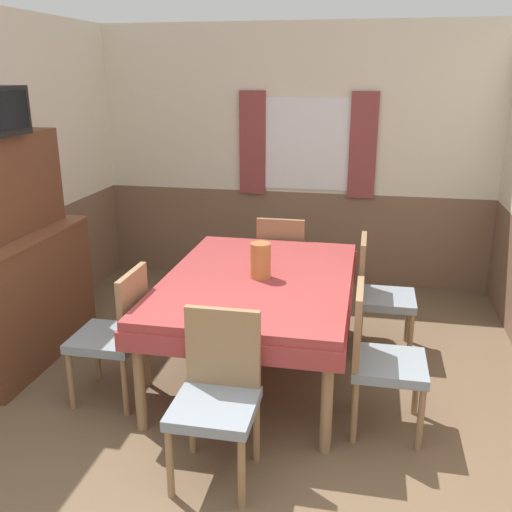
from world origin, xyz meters
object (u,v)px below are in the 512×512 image
object	(u,v)px
chair_head_near	(217,391)
chair_right_far	(378,291)
dining_table	(258,289)
sideboard	(18,269)
chair_right_near	(378,355)
chair_left_near	(117,331)
chair_head_window	(282,261)
vase	(261,260)

from	to	relation	value
chair_head_near	chair_right_far	xyz separation A→B (m)	(0.85, 1.67, 0.00)
dining_table	sideboard	xyz separation A→B (m)	(-1.80, -0.14, 0.07)
chair_right_near	sideboard	distance (m)	2.69
chair_left_near	chair_right_far	distance (m)	2.01
chair_head_window	chair_right_far	xyz separation A→B (m)	(0.85, -0.59, 0.00)
chair_right_near	vase	bearing A→B (deg)	-122.17
chair_head_window	sideboard	size ratio (longest dim) A/B	0.54
chair_right_near	chair_head_near	bearing A→B (deg)	-55.16
dining_table	chair_head_near	bearing A→B (deg)	-90.00
dining_table	chair_head_window	bearing A→B (deg)	90.00
chair_right_far	vase	size ratio (longest dim) A/B	3.67
chair_left_near	chair_right_near	distance (m)	1.70
chair_head_window	chair_right_near	bearing A→B (deg)	-63.08
sideboard	vase	distance (m)	1.83
chair_head_near	vase	world-z (taller)	vase
dining_table	sideboard	world-z (taller)	sideboard
dining_table	chair_head_near	world-z (taller)	chair_head_near
chair_left_near	chair_right_far	bearing A→B (deg)	-57.51
chair_head_near	chair_right_near	world-z (taller)	same
chair_left_near	chair_head_near	size ratio (longest dim) A/B	1.00
chair_left_near	chair_head_window	world-z (taller)	same
dining_table	chair_head_window	world-z (taller)	chair_head_window
dining_table	sideboard	size ratio (longest dim) A/B	1.10
vase	chair_left_near	bearing A→B (deg)	-149.04
vase	chair_head_near	bearing A→B (deg)	-91.03
dining_table	chair_right_far	bearing A→B (deg)	32.49
chair_head_window	vase	distance (m)	1.21
chair_head_window	chair_head_near	xyz separation A→B (m)	(0.00, -2.26, 0.00)
dining_table	chair_right_near	size ratio (longest dim) A/B	2.05
chair_head_window	chair_right_far	bearing A→B (deg)	-34.84
dining_table	chair_head_near	distance (m)	1.14
chair_left_near	vase	size ratio (longest dim) A/B	3.67
vase	chair_right_near	bearing A→B (deg)	-32.17
chair_head_window	vase	world-z (taller)	vase
dining_table	chair_right_near	distance (m)	1.02
chair_head_near	sideboard	xyz separation A→B (m)	(-1.80, 0.99, 0.23)
dining_table	chair_left_near	distance (m)	1.02
chair_left_near	dining_table	bearing A→B (deg)	-57.51
sideboard	vase	world-z (taller)	sideboard
dining_table	chair_head_window	size ratio (longest dim) A/B	2.05
dining_table	chair_right_far	world-z (taller)	chair_right_far
chair_head_window	chair_head_near	size ratio (longest dim) A/B	1.00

